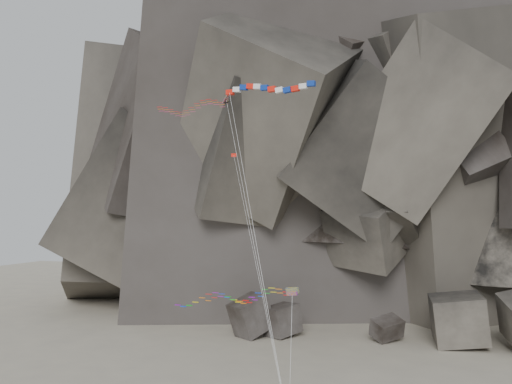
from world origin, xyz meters
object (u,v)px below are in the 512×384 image
(parafoil_kite, at_px, (229,297))
(delta_kite, at_px, (188,108))
(banner_kite, at_px, (269,90))
(pennant_kite, at_px, (245,211))

(parafoil_kite, bearing_deg, delta_kite, 146.75)
(banner_kite, height_order, parafoil_kite, banner_kite)
(banner_kite, relative_size, pennant_kite, 1.31)
(pennant_kite, bearing_deg, parafoil_kite, -140.14)
(banner_kite, height_order, pennant_kite, banner_kite)
(banner_kite, xyz_separation_m, parafoil_kite, (-2.77, -3.90, -20.38))
(delta_kite, distance_m, banner_kite, 11.21)
(banner_kite, bearing_deg, parafoil_kite, -121.03)
(parafoil_kite, xyz_separation_m, pennant_kite, (1.17, 1.27, 8.11))
(delta_kite, distance_m, pennant_kite, 16.00)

